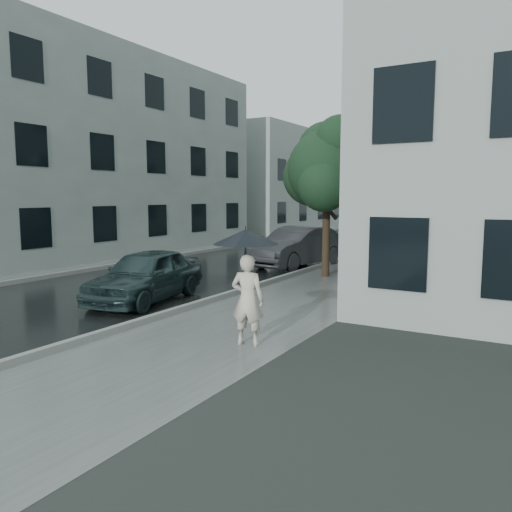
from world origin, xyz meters
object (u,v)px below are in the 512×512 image
Objects in this scene: street_tree at (328,169)px; car_far at (297,247)px; pedestrian at (248,300)px; car_near at (146,275)px; lamp_post at (345,194)px.

car_far is (-1.89, 1.59, -2.91)m from street_tree.
car_far is at bearing 139.93° from street_tree.
pedestrian is at bearing -60.70° from car_far.
pedestrian is 4.81m from car_near.
pedestrian is 11.04m from lamp_post.
lamp_post is (-2.03, 10.68, 1.97)m from pedestrian.
pedestrian is at bearing -34.86° from car_near.
car_far is (0.69, 7.87, 0.09)m from car_near.
pedestrian is 0.42× the size of car_near.
lamp_post is at bearing 96.09° from street_tree.
lamp_post reaches higher than car_far.
street_tree is 1.10× the size of lamp_post.
pedestrian is 0.32× the size of street_tree.
street_tree is at bearing 57.67° from car_near.
street_tree is 2.54m from lamp_post.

